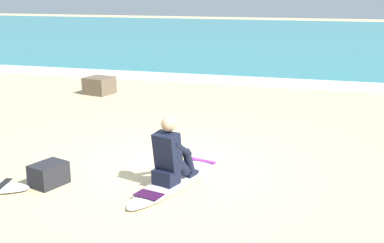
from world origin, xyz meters
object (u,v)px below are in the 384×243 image
object	(u,v)px
surfboard_main	(180,177)
surfer_seated	(171,156)
shoreline_rock	(99,86)
beach_bag	(49,174)

from	to	relation	value
surfboard_main	surfer_seated	bearing A→B (deg)	-100.96
surfboard_main	shoreline_rock	xyz separation A→B (m)	(-3.79, 5.14, 0.18)
surfer_seated	shoreline_rock	xyz separation A→B (m)	(-3.74, 5.38, -0.22)
beach_bag	surfboard_main	bearing A→B (deg)	21.80
surfboard_main	beach_bag	bearing A→B (deg)	-158.20
surfboard_main	beach_bag	world-z (taller)	beach_bag
surfboard_main	surfer_seated	size ratio (longest dim) A/B	2.72
surfer_seated	beach_bag	bearing A→B (deg)	-165.17
surfboard_main	beach_bag	distance (m)	1.86
surfboard_main	beach_bag	xyz separation A→B (m)	(-1.72, -0.69, 0.12)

